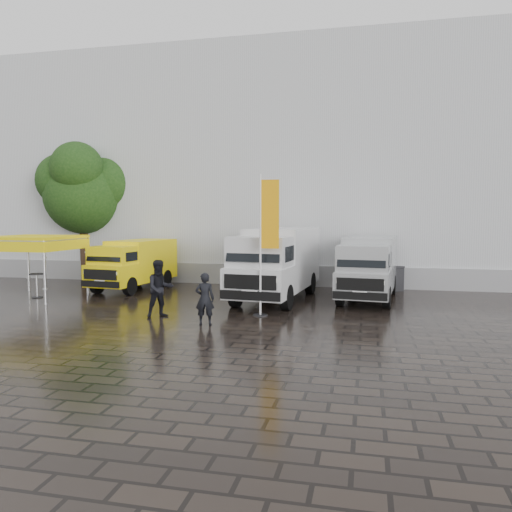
# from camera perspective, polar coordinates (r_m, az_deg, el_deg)

# --- Properties ---
(ground) EXTENTS (120.00, 120.00, 0.00)m
(ground) POSITION_cam_1_polar(r_m,az_deg,el_deg) (16.46, 2.01, -7.20)
(ground) COLOR black
(ground) RESTS_ON ground
(exhibition_hall) EXTENTS (44.00, 16.00, 12.00)m
(exhibition_hall) POSITION_cam_1_polar(r_m,az_deg,el_deg) (31.97, 11.01, 9.19)
(exhibition_hall) COLOR silver
(exhibition_hall) RESTS_ON ground
(hall_plinth) EXTENTS (44.00, 0.15, 1.00)m
(hall_plinth) POSITION_cam_1_polar(r_m,az_deg,el_deg) (23.98, 10.25, -2.37)
(hall_plinth) COLOR gray
(hall_plinth) RESTS_ON ground
(van_yellow) EXTENTS (2.43, 5.06, 2.25)m
(van_yellow) POSITION_cam_1_polar(r_m,az_deg,el_deg) (23.55, -13.83, -1.02)
(van_yellow) COLOR yellow
(van_yellow) RESTS_ON ground
(van_white) EXTENTS (2.83, 6.79, 2.86)m
(van_white) POSITION_cam_1_polar(r_m,az_deg,el_deg) (20.09, 2.37, -0.95)
(van_white) COLOR silver
(van_white) RESTS_ON ground
(van_silver) EXTENTS (2.49, 5.94, 2.51)m
(van_silver) POSITION_cam_1_polar(r_m,az_deg,el_deg) (20.65, 12.73, -1.41)
(van_silver) COLOR #B4B7B9
(van_silver) RESTS_ON ground
(canopy_tent) EXTENTS (3.14, 3.14, 2.56)m
(canopy_tent) POSITION_cam_1_polar(r_m,az_deg,el_deg) (22.46, -24.05, 1.69)
(canopy_tent) COLOR silver
(canopy_tent) RESTS_ON ground
(flagpole) EXTENTS (0.88, 0.50, 4.75)m
(flagpole) POSITION_cam_1_polar(r_m,az_deg,el_deg) (16.65, 1.12, 2.09)
(flagpole) COLOR black
(flagpole) RESTS_ON ground
(tree) EXTENTS (4.12, 4.18, 7.40)m
(tree) POSITION_cam_1_polar(r_m,az_deg,el_deg) (28.31, -19.11, 7.11)
(tree) COLOR black
(tree) RESTS_ON ground
(cocktail_table) EXTENTS (0.60, 0.60, 1.00)m
(cocktail_table) POSITION_cam_1_polar(r_m,az_deg,el_deg) (22.55, -23.76, -3.11)
(cocktail_table) COLOR black
(cocktail_table) RESTS_ON ground
(wheelie_bin) EXTENTS (0.80, 0.80, 1.11)m
(wheelie_bin) POSITION_cam_1_polar(r_m,az_deg,el_deg) (23.50, 15.63, -2.46)
(wheelie_bin) COLOR black
(wheelie_bin) RESTS_ON ground
(person_front) EXTENTS (0.66, 0.49, 1.62)m
(person_front) POSITION_cam_1_polar(r_m,az_deg,el_deg) (15.53, -5.87, -4.88)
(person_front) COLOR black
(person_front) RESTS_ON ground
(person_tent) EXTENTS (1.18, 1.15, 1.91)m
(person_tent) POSITION_cam_1_polar(r_m,az_deg,el_deg) (16.93, -10.91, -3.67)
(person_tent) COLOR black
(person_tent) RESTS_ON ground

